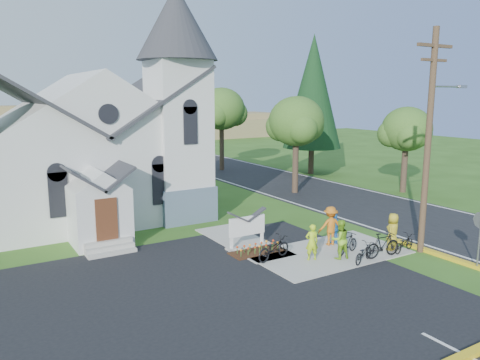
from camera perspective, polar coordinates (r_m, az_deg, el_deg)
ground at (r=20.67m, az=8.52°, el=-9.96°), size 120.00×120.00×0.00m
parking_lot at (r=15.67m, az=-7.39°, el=-16.80°), size 20.00×16.00×0.02m
road at (r=38.04m, az=5.71°, el=-0.48°), size 8.00×90.00×0.02m
sidewalk at (r=21.95m, az=10.73°, el=-8.74°), size 7.00×4.00×0.05m
church at (r=28.26m, az=-16.84°, el=6.09°), size 12.35×12.00×13.00m
church_sign at (r=22.14m, az=0.86°, el=-5.66°), size 2.20×0.40×1.70m
flower_bed at (r=21.72m, az=2.13°, el=-8.74°), size 2.60×1.10×0.07m
utility_pole at (r=22.36m, az=22.11°, el=5.16°), size 3.45×0.28×10.00m
tree_road_near at (r=34.13m, az=6.88°, el=7.05°), size 4.00×4.00×7.05m
tree_road_mid at (r=44.40m, az=-2.27°, el=8.61°), size 4.40×4.40×7.80m
tree_road_far at (r=36.22m, az=19.65°, el=5.81°), size 3.60×3.60×6.30m
conifer at (r=42.83m, az=8.89°, el=10.58°), size 5.20×5.20×12.40m
distant_hills at (r=73.06m, az=-18.73°, el=5.93°), size 61.00×10.00×5.60m
cyclist_0 at (r=20.65m, az=8.75°, el=-7.48°), size 0.67×0.54×1.60m
bike_0 at (r=20.61m, az=4.12°, el=-8.27°), size 2.05×1.12×1.02m
cyclist_1 at (r=21.01m, az=12.09°, el=-7.08°), size 0.96×0.81×1.74m
bike_1 at (r=21.82m, az=12.96°, el=-7.56°), size 1.64×0.83×0.95m
cyclist_2 at (r=23.00m, az=11.47°, el=-5.81°), size 0.94×0.48×1.53m
bike_2 at (r=20.95m, az=14.82°, el=-8.57°), size 1.67×1.08×0.83m
cyclist_3 at (r=22.79m, az=10.96°, el=-5.50°), size 1.35×0.99×1.87m
bike_3 at (r=21.74m, az=17.02°, el=-7.58°), size 1.91×0.68×1.12m
cyclist_4 at (r=22.81m, az=18.14°, el=-6.00°), size 0.98×0.79×1.73m
bike_4 at (r=22.81m, az=19.35°, el=-7.28°), size 1.62×0.84×0.81m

